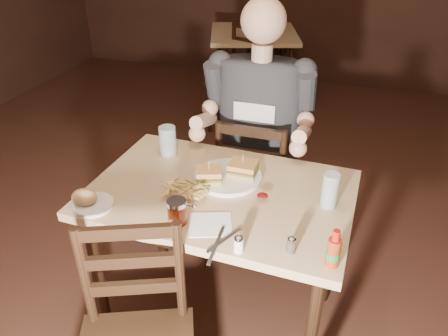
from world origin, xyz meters
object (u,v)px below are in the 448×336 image
(bg_table, at_px, (254,41))
(bg_chair_near, at_px, (237,82))
(dinner_plate, at_px, (228,178))
(glass_right, at_px, (330,190))
(diner, at_px, (258,102))
(main_table, at_px, (220,208))
(syrup_dispenser, at_px, (177,212))
(chair_far, at_px, (257,183))
(side_plate, at_px, (93,205))
(hot_sauce, at_px, (334,248))
(bg_chair_far, at_px, (266,52))
(glass_left, at_px, (168,141))

(bg_table, distance_m, bg_chair_near, 0.59)
(dinner_plate, bearing_deg, glass_right, -8.09)
(bg_table, distance_m, diner, 2.17)
(main_table, height_order, syrup_dispenser, syrup_dispenser)
(chair_far, height_order, side_plate, chair_far)
(syrup_dispenser, bearing_deg, bg_table, 100.76)
(glass_right, height_order, hot_sauce, glass_right)
(bg_table, relative_size, side_plate, 6.53)
(bg_table, bearing_deg, bg_chair_near, -90.00)
(hot_sauce, relative_size, syrup_dispenser, 1.46)
(glass_right, bearing_deg, hot_sauce, -81.32)
(hot_sauce, bearing_deg, bg_chair_near, 113.56)
(diner, bearing_deg, side_plate, -119.91)
(bg_chair_near, bearing_deg, glass_right, -45.56)
(chair_far, bearing_deg, hot_sauce, 117.27)
(bg_chair_far, relative_size, glass_right, 5.80)
(dinner_plate, relative_size, glass_right, 1.94)
(dinner_plate, bearing_deg, main_table, -92.71)
(hot_sauce, relative_size, side_plate, 0.93)
(hot_sauce, bearing_deg, main_table, 148.24)
(bg_table, relative_size, chair_far, 1.15)
(dinner_plate, relative_size, syrup_dispenser, 2.89)
(chair_far, xyz_separation_m, bg_chair_near, (-0.56, 1.48, 0.03))
(syrup_dispenser, bearing_deg, bg_chair_far, 99.32)
(glass_right, distance_m, side_plate, 0.93)
(main_table, xyz_separation_m, chair_far, (0.02, 0.60, -0.24))
(glass_left, bearing_deg, bg_table, 95.11)
(hot_sauce, height_order, syrup_dispenser, hot_sauce)
(diner, relative_size, glass_left, 6.81)
(hot_sauce, bearing_deg, chair_far, 117.83)
(bg_chair_far, bearing_deg, side_plate, 93.81)
(bg_chair_near, height_order, hot_sauce, bg_chair_near)
(diner, relative_size, hot_sauce, 6.88)
(main_table, bearing_deg, diner, 88.26)
(side_plate, bearing_deg, bg_chair_near, 92.59)
(bg_chair_far, bearing_deg, chair_far, 104.35)
(dinner_plate, bearing_deg, syrup_dispenser, -104.36)
(main_table, distance_m, bg_chair_near, 2.16)
(bg_table, xyz_separation_m, dinner_plate, (0.55, -2.54, 0.10))
(diner, xyz_separation_m, syrup_dispenser, (-0.10, -0.80, -0.13))
(main_table, relative_size, dinner_plate, 3.89)
(dinner_plate, height_order, hot_sauce, hot_sauce)
(side_plate, bearing_deg, bg_table, 92.10)
(bg_chair_near, height_order, glass_left, bg_chair_near)
(glass_left, bearing_deg, chair_far, 48.16)
(bg_chair_far, bearing_deg, bg_table, 92.04)
(bg_chair_far, height_order, side_plate, bg_chair_far)
(hot_sauce, bearing_deg, diner, 119.21)
(chair_far, relative_size, syrup_dispenser, 8.91)
(glass_right, relative_size, syrup_dispenser, 1.49)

